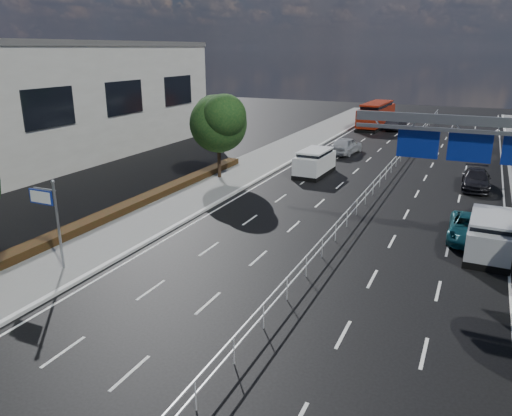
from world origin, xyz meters
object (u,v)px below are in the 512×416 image
at_px(white_minivan, 315,163).
at_px(parked_car_dark, 476,179).
at_px(near_car_dark, 396,124).
at_px(silver_minivan, 490,235).
at_px(overhead_gantry, 487,143).
at_px(parked_car_teal, 470,228).
at_px(red_bus, 376,114).
at_px(toilet_sign, 49,209).
at_px(near_car_silver, 346,145).

xyz_separation_m(white_minivan, parked_car_dark, (12.08, 1.01, -0.34)).
xyz_separation_m(near_car_dark, silver_minivan, (10.98, -38.56, 0.23)).
relative_size(overhead_gantry, parked_car_teal, 2.20).
height_order(red_bus, parked_car_teal, red_bus).
bearing_deg(silver_minivan, red_bus, 110.49).
height_order(toilet_sign, silver_minivan, toilet_sign).
distance_m(white_minivan, near_car_silver, 9.36).
distance_m(parked_car_teal, parked_car_dark, 11.33).
relative_size(near_car_silver, near_car_dark, 1.05).
height_order(white_minivan, near_car_silver, white_minivan).
bearing_deg(near_car_silver, toilet_sign, 87.21).
height_order(white_minivan, red_bus, red_bus).
relative_size(white_minivan, silver_minivan, 0.99).
bearing_deg(parked_car_teal, overhead_gantry, -83.73).
xyz_separation_m(overhead_gantry, near_car_dark, (-10.27, 38.77, -4.85)).
distance_m(toilet_sign, overhead_gantry, 20.52).
bearing_deg(white_minivan, toilet_sign, -101.39).
height_order(red_bus, parked_car_dark, red_bus).
height_order(parked_car_teal, parked_car_dark, parked_car_dark).
height_order(overhead_gantry, parked_car_dark, overhead_gantry).
bearing_deg(white_minivan, parked_car_teal, -38.34).
bearing_deg(toilet_sign, red_bus, 84.68).
bearing_deg(parked_car_dark, parked_car_teal, -91.98).
xyz_separation_m(toilet_sign, parked_car_teal, (17.45, 12.00, -2.30)).
xyz_separation_m(overhead_gantry, white_minivan, (-12.32, 12.26, -4.58)).
relative_size(near_car_silver, silver_minivan, 0.99).
bearing_deg(parked_car_teal, white_minivan, 138.76).
bearing_deg(overhead_gantry, near_car_dark, 104.83).
distance_m(red_bus, near_car_dark, 3.18).
height_order(overhead_gantry, parked_car_teal, overhead_gantry).
height_order(overhead_gantry, red_bus, overhead_gantry).
height_order(toilet_sign, red_bus, toilet_sign).
xyz_separation_m(silver_minivan, parked_car_teal, (-0.96, 1.74, -0.34)).
xyz_separation_m(toilet_sign, red_bus, (4.66, 50.09, -1.28)).
bearing_deg(red_bus, toilet_sign, -92.73).
relative_size(silver_minivan, parked_car_dark, 1.03).
xyz_separation_m(near_car_dark, parked_car_dark, (10.03, -25.50, -0.07)).
bearing_deg(red_bus, overhead_gantry, -69.38).
distance_m(white_minivan, near_car_dark, 26.59).
relative_size(toilet_sign, parked_car_dark, 0.92).
relative_size(overhead_gantry, parked_car_dark, 2.16).
distance_m(red_bus, near_car_silver, 18.45).
relative_size(white_minivan, near_car_silver, 1.00).
distance_m(near_car_silver, silver_minivan, 25.00).
bearing_deg(toilet_sign, white_minivan, 76.46).
distance_m(silver_minivan, parked_car_teal, 2.02).
relative_size(red_bus, near_car_dark, 2.34).
relative_size(near_car_dark, silver_minivan, 0.94).
relative_size(toilet_sign, white_minivan, 0.89).
bearing_deg(silver_minivan, overhead_gantry, -162.52).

